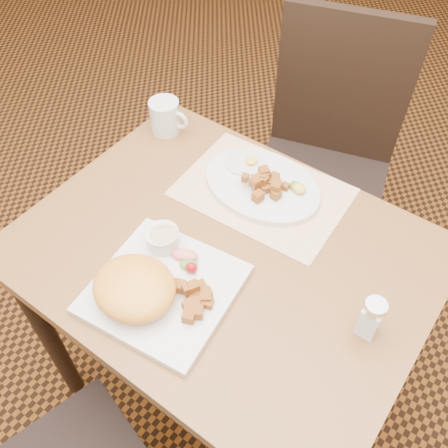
% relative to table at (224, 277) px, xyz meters
% --- Properties ---
extents(ground, '(8.00, 8.00, 0.00)m').
position_rel_table_xyz_m(ground, '(0.00, 0.00, -0.64)').
color(ground, black).
rests_on(ground, ground).
extents(table, '(0.90, 0.70, 0.75)m').
position_rel_table_xyz_m(table, '(0.00, 0.00, 0.00)').
color(table, brown).
rests_on(table, ground).
extents(chair_far, '(0.52, 0.53, 0.97)m').
position_rel_table_xyz_m(chair_far, '(-0.06, 0.65, -0.10)').
color(chair_far, black).
rests_on(chair_far, ground).
extents(placemat, '(0.41, 0.30, 0.00)m').
position_rel_table_xyz_m(placemat, '(-0.03, 0.20, 0.11)').
color(placemat, white).
rests_on(placemat, table).
extents(plate_square, '(0.31, 0.31, 0.02)m').
position_rel_table_xyz_m(plate_square, '(-0.04, -0.16, 0.12)').
color(plate_square, silver).
rests_on(plate_square, table).
extents(plate_oval, '(0.31, 0.24, 0.02)m').
position_rel_table_xyz_m(plate_oval, '(-0.04, 0.21, 0.12)').
color(plate_oval, silver).
rests_on(plate_oval, placemat).
extents(hollandaise_mound, '(0.18, 0.16, 0.06)m').
position_rel_table_xyz_m(hollandaise_mound, '(-0.07, -0.21, 0.16)').
color(hollandaise_mound, '#FEA631').
rests_on(hollandaise_mound, plate_square).
extents(ramekin, '(0.07, 0.07, 0.04)m').
position_rel_table_xyz_m(ramekin, '(-0.11, -0.08, 0.15)').
color(ramekin, silver).
rests_on(ramekin, plate_square).
extents(garnish_sq, '(0.08, 0.06, 0.03)m').
position_rel_table_xyz_m(garnish_sq, '(-0.04, -0.09, 0.14)').
color(garnish_sq, '#387223').
rests_on(garnish_sq, plate_square).
extents(fried_egg, '(0.10, 0.10, 0.02)m').
position_rel_table_xyz_m(fried_egg, '(-0.11, 0.24, 0.13)').
color(fried_egg, white).
rests_on(fried_egg, plate_oval).
extents(garnish_ov, '(0.06, 0.05, 0.02)m').
position_rel_table_xyz_m(garnish_ov, '(0.05, 0.24, 0.14)').
color(garnish_ov, '#387223').
rests_on(garnish_ov, plate_oval).
extents(salt_shaker, '(0.04, 0.04, 0.10)m').
position_rel_table_xyz_m(salt_shaker, '(0.34, 0.00, 0.16)').
color(salt_shaker, white).
rests_on(salt_shaker, table).
extents(coffee_mug, '(0.11, 0.08, 0.09)m').
position_rel_table_xyz_m(coffee_mug, '(-0.38, 0.24, 0.16)').
color(coffee_mug, silver).
rests_on(coffee_mug, table).
extents(home_fries_sq, '(0.10, 0.10, 0.04)m').
position_rel_table_xyz_m(home_fries_sq, '(0.04, -0.15, 0.14)').
color(home_fries_sq, '#A1581A').
rests_on(home_fries_sq, plate_square).
extents(home_fries_ov, '(0.10, 0.11, 0.04)m').
position_rel_table_xyz_m(home_fries_ov, '(-0.02, 0.20, 0.14)').
color(home_fries_ov, '#A1581A').
rests_on(home_fries_ov, plate_oval).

